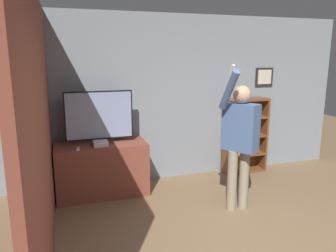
{
  "coord_description": "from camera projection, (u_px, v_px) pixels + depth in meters",
  "views": [
    {
      "loc": [
        -1.84,
        -2.24,
        2.04
      ],
      "look_at": [
        -0.51,
        1.86,
        1.12
      ],
      "focal_mm": 35.0,
      "sensor_mm": 36.0,
      "label": 1
    }
  ],
  "objects": [
    {
      "name": "wall_back",
      "position": [
        179.0,
        98.0,
        5.45
      ],
      "size": [
        6.06,
        0.09,
        2.7
      ],
      "color": "gray",
      "rests_on": "ground_plane"
    },
    {
      "name": "wall_side_brick",
      "position": [
        42.0,
        122.0,
        3.48
      ],
      "size": [
        0.06,
        4.43,
        2.7
      ],
      "color": "brown",
      "rests_on": "ground_plane"
    },
    {
      "name": "tv_ledge",
      "position": [
        102.0,
        169.0,
        4.87
      ],
      "size": [
        1.32,
        0.6,
        0.78
      ],
      "color": "brown",
      "rests_on": "ground_plane"
    },
    {
      "name": "television",
      "position": [
        99.0,
        117.0,
        4.75
      ],
      "size": [
        0.97,
        0.22,
        0.77
      ],
      "color": "black",
      "rests_on": "tv_ledge"
    },
    {
      "name": "game_console",
      "position": [
        101.0,
        143.0,
        4.67
      ],
      "size": [
        0.2,
        0.21,
        0.07
      ],
      "color": "white",
      "rests_on": "tv_ledge"
    },
    {
      "name": "remote_loose",
      "position": [
        78.0,
        149.0,
        4.49
      ],
      "size": [
        0.05,
        0.14,
        0.02
      ],
      "color": "white",
      "rests_on": "tv_ledge"
    },
    {
      "name": "bookshelf",
      "position": [
        242.0,
        138.0,
        5.77
      ],
      "size": [
        0.77,
        0.28,
        1.32
      ],
      "color": "brown",
      "rests_on": "ground_plane"
    },
    {
      "name": "person",
      "position": [
        240.0,
        136.0,
        4.26
      ],
      "size": [
        0.59,
        0.56,
        1.95
      ],
      "rotation": [
        0.0,
        0.0,
        -0.99
      ],
      "color": "gray",
      "rests_on": "ground_plane"
    }
  ]
}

